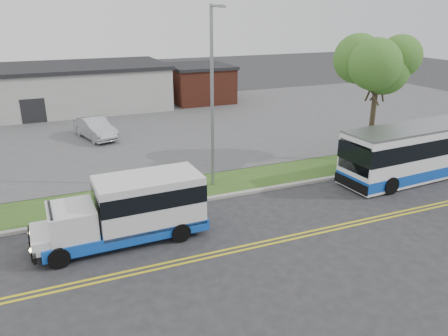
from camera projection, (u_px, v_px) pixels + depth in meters
name	position (u px, v px, depth m)	size (l,w,h in m)	color
ground	(176.00, 216.00, 20.94)	(140.00, 140.00, 0.00)	#28282B
lane_line_north	(204.00, 254.00, 17.61)	(70.00, 0.12, 0.01)	gold
lane_line_south	(207.00, 258.00, 17.35)	(70.00, 0.12, 0.01)	gold
curb	(170.00, 205.00, 21.87)	(80.00, 0.30, 0.15)	#9E9B93
verge	(160.00, 193.00, 23.44)	(80.00, 3.30, 0.10)	#2E4E1A
parking_lot	(115.00, 130.00, 35.65)	(80.00, 25.00, 0.10)	#4C4C4F
commercial_building	(31.00, 90.00, 41.40)	(25.40, 10.40, 4.35)	#9E9E99
brick_wing	(199.00, 83.00, 46.64)	(6.30, 7.30, 3.90)	brown
tree_east	(379.00, 64.00, 26.54)	(5.20, 5.20, 8.33)	#34281C
streetlight_near	(213.00, 93.00, 22.62)	(0.35, 1.53, 9.50)	gray
shuttle_bus	(133.00, 207.00, 18.40)	(7.23, 2.59, 2.74)	#1046B3
transit_bus	(427.00, 150.00, 25.56)	(11.41, 3.30, 3.13)	white
parked_car_a	(95.00, 128.00, 32.98)	(1.66, 4.77, 1.57)	#ADB0B4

